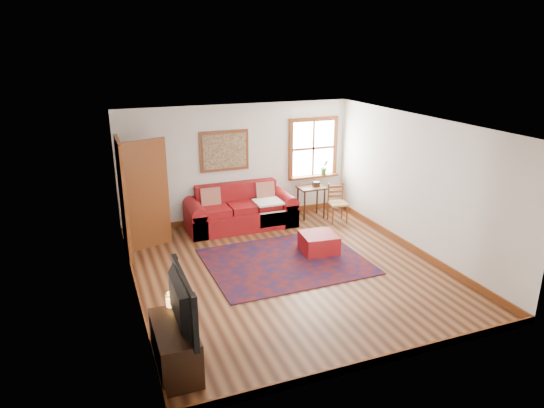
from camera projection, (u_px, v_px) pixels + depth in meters
name	position (u px, v px, depth m)	size (l,w,h in m)	color
ground	(288.00, 271.00, 8.24)	(5.50, 5.50, 0.00)	#422011
room_envelope	(289.00, 177.00, 7.73)	(5.04, 5.54, 2.52)	silver
window	(315.00, 154.00, 10.83)	(1.18, 0.20, 1.38)	white
doorway	(137.00, 195.00, 8.72)	(0.89, 1.08, 2.14)	black
framed_artwork	(224.00, 151.00, 10.04)	(1.05, 0.07, 0.85)	brown
persian_rug	(286.00, 261.00, 8.56)	(2.72, 2.18, 0.02)	#56120C
red_leather_sofa	(240.00, 213.00, 10.15)	(2.25, 0.93, 0.88)	maroon
red_ottoman	(319.00, 243.00, 8.91)	(0.62, 0.62, 0.36)	maroon
side_table	(311.00, 192.00, 10.62)	(0.58, 0.43, 0.69)	#321C10
ladder_back_chair	(337.00, 201.00, 10.42)	(0.43, 0.41, 0.82)	tan
media_cabinet	(175.00, 347.00, 5.69)	(0.46, 1.02, 0.56)	#321C10
television	(174.00, 302.00, 5.47)	(1.16, 0.15, 0.67)	black
candle_hurricane	(170.00, 300.00, 6.00)	(0.12, 0.12, 0.18)	silver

